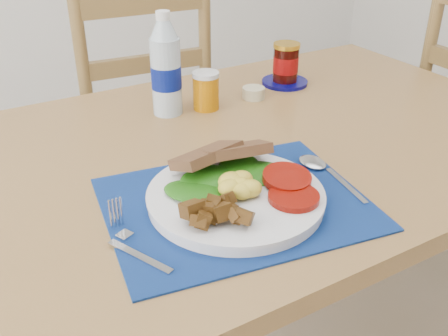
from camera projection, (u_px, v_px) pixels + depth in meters
name	position (u px, v px, depth m)	size (l,w,h in m)	color
table	(253.00, 171.00, 1.19)	(1.40, 0.90, 0.75)	brown
chair_far	(139.00, 99.00, 1.76)	(0.48, 0.46, 1.20)	brown
placemat	(236.00, 203.00, 0.92)	(0.45, 0.35, 0.00)	#040432
breakfast_plate	(234.00, 194.00, 0.90)	(0.31, 0.31, 0.07)	silver
fork	(130.00, 243.00, 0.81)	(0.06, 0.18, 0.00)	#B2B5BA
spoon	(322.00, 170.00, 1.02)	(0.05, 0.20, 0.01)	#B2B5BA
water_bottle	(166.00, 70.00, 1.22)	(0.07, 0.07, 0.25)	#ADBFCC
juice_glass	(206.00, 92.00, 1.28)	(0.06, 0.06, 0.09)	#B96A04
ramekin	(254.00, 93.00, 1.35)	(0.06, 0.06, 0.03)	#C1B68D
jam_on_saucer	(286.00, 66.00, 1.43)	(0.13, 0.13, 0.11)	#06055A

